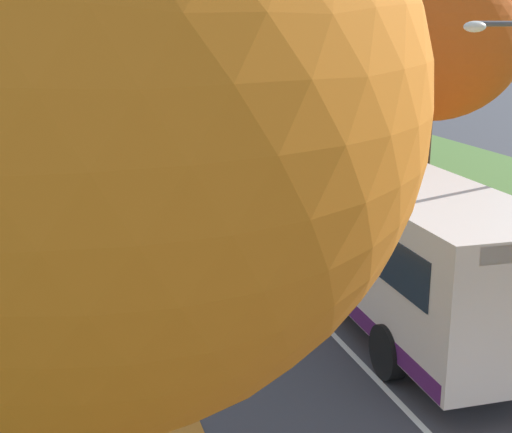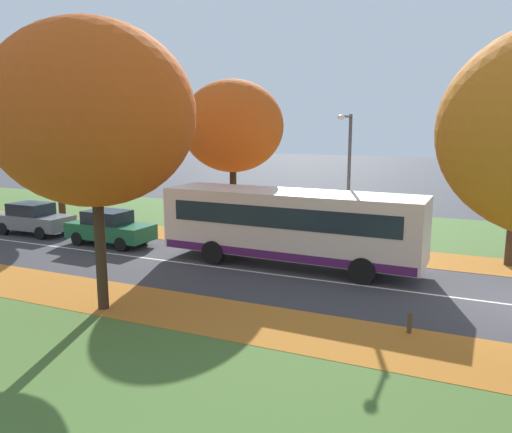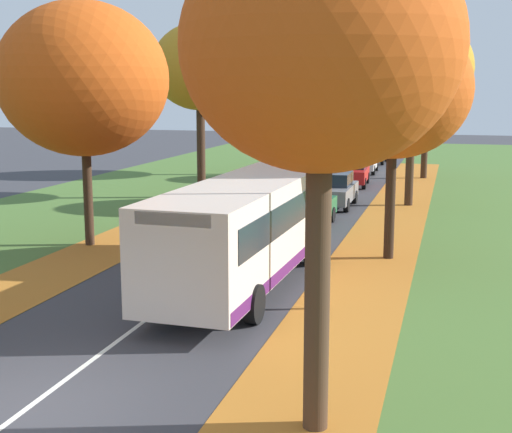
# 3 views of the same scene
# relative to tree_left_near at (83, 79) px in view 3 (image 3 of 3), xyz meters

# --- Properties ---
(ground_plane) EXTENTS (160.00, 160.00, 0.00)m
(ground_plane) POSITION_rel_tree_left_near_xyz_m (5.43, -12.34, -5.84)
(ground_plane) COLOR #38383D
(grass_verge_left) EXTENTS (12.00, 90.00, 0.01)m
(grass_verge_left) POSITION_rel_tree_left_near_xyz_m (-3.77, 7.66, -5.83)
(grass_verge_left) COLOR #476B2D
(grass_verge_left) RESTS_ON ground
(leaf_litter_left) EXTENTS (2.80, 60.00, 0.00)m
(leaf_litter_left) POSITION_rel_tree_left_near_xyz_m (0.83, 1.66, -5.83)
(leaf_litter_left) COLOR #B26B23
(leaf_litter_left) RESTS_ON grass_verge_left
(grass_verge_right) EXTENTS (12.00, 90.00, 0.01)m
(grass_verge_right) POSITION_rel_tree_left_near_xyz_m (14.63, 7.66, -5.83)
(grass_verge_right) COLOR #476B2D
(grass_verge_right) RESTS_ON ground
(leaf_litter_right) EXTENTS (2.80, 60.00, 0.00)m
(leaf_litter_right) POSITION_rel_tree_left_near_xyz_m (10.03, 1.66, -5.83)
(leaf_litter_right) COLOR #B26B23
(leaf_litter_right) RESTS_ON grass_verge_right
(road_centre_line) EXTENTS (0.12, 80.00, 0.01)m
(road_centre_line) POSITION_rel_tree_left_near_xyz_m (5.43, 7.66, -5.83)
(road_centre_line) COLOR silver
(road_centre_line) RESTS_ON ground
(tree_left_near) EXTENTS (5.91, 5.91, 8.50)m
(tree_left_near) POSITION_rel_tree_left_near_xyz_m (0.00, 0.00, 0.00)
(tree_left_near) COLOR #382619
(tree_left_near) RESTS_ON ground
(tree_left_mid) EXTENTS (4.82, 4.82, 8.78)m
(tree_left_mid) POSITION_rel_tree_left_near_xyz_m (-0.03, 11.87, 0.73)
(tree_left_mid) COLOR #382619
(tree_left_mid) RESTS_ON ground
(tree_left_far) EXTENTS (5.95, 5.95, 9.91)m
(tree_left_far) POSITION_rel_tree_left_near_xyz_m (0.59, 22.51, 1.37)
(tree_left_far) COLOR black
(tree_left_far) RESTS_ON ground
(tree_right_nearest) EXTENTS (4.30, 4.30, 8.10)m
(tree_right_nearest) POSITION_rel_tree_left_near_xyz_m (10.43, -11.62, 0.29)
(tree_right_nearest) COLOR #422D1E
(tree_right_nearest) RESTS_ON ground
(tree_right_near) EXTENTS (4.93, 4.93, 7.74)m
(tree_right_near) POSITION_rel_tree_left_near_xyz_m (10.50, 0.79, -0.33)
(tree_right_near) COLOR black
(tree_right_near) RESTS_ON ground
(tree_right_mid) EXTENTS (5.48, 5.48, 8.89)m
(tree_right_mid) POSITION_rel_tree_left_near_xyz_m (10.44, 12.02, 0.57)
(tree_right_mid) COLOR #382619
(tree_right_mid) RESTS_ON ground
(tree_right_far) EXTENTS (5.04, 5.04, 8.53)m
(tree_right_far) POSITION_rel_tree_left_near_xyz_m (10.67, 23.04, 0.40)
(tree_right_far) COLOR #382619
(tree_right_far) RESTS_ON ground
(streetlamp_right) EXTENTS (1.89, 0.28, 6.00)m
(streetlamp_right) POSITION_rel_tree_left_near_xyz_m (9.10, -5.23, -2.10)
(streetlamp_right) COLOR #47474C
(streetlamp_right) RESTS_ON ground
(bus) EXTENTS (2.88, 10.47, 2.98)m
(bus) POSITION_rel_tree_left_near_xyz_m (6.93, -3.55, -4.14)
(bus) COLOR beige
(bus) RESTS_ON ground
(car_green_lead) EXTENTS (1.89, 4.25, 1.62)m
(car_green_lead) POSITION_rel_tree_left_near_xyz_m (6.80, 5.44, -5.03)
(car_green_lead) COLOR #1E6038
(car_green_lead) RESTS_ON ground
(car_grey_following) EXTENTS (1.80, 4.21, 1.62)m
(car_grey_following) POSITION_rel_tree_left_near_xyz_m (7.08, 10.65, -5.03)
(car_grey_following) COLOR slate
(car_grey_following) RESTS_ON ground
(car_red_third_in_line) EXTENTS (1.94, 4.28, 1.62)m
(car_red_third_in_line) POSITION_rel_tree_left_near_xyz_m (6.85, 18.32, -5.03)
(car_red_third_in_line) COLOR #B21919
(car_red_third_in_line) RESTS_ON ground
(car_white_fourth_in_line) EXTENTS (1.88, 4.25, 1.62)m
(car_white_fourth_in_line) POSITION_rel_tree_left_near_xyz_m (6.64, 25.09, -5.03)
(car_white_fourth_in_line) COLOR silver
(car_white_fourth_in_line) RESTS_ON ground
(car_black_trailing) EXTENTS (1.87, 4.24, 1.62)m
(car_black_trailing) POSITION_rel_tree_left_near_xyz_m (6.67, 31.57, -5.03)
(car_black_trailing) COLOR black
(car_black_trailing) RESTS_ON ground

